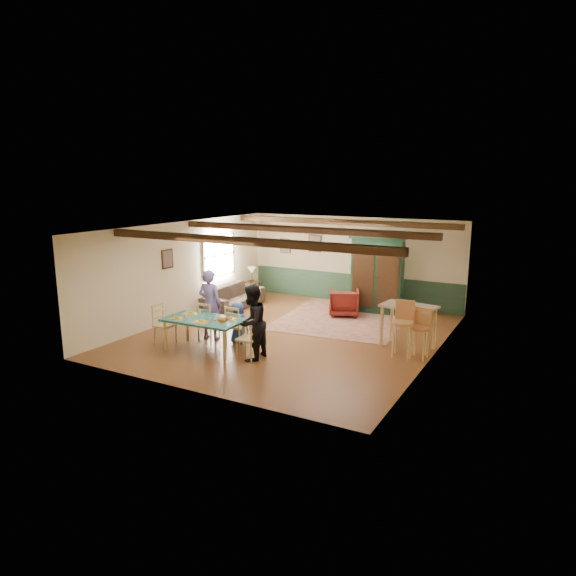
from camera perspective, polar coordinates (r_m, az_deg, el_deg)
The scene contains 35 objects.
floor at distance 13.00m, azimuth 0.48°, elevation -5.17°, with size 8.00×8.00×0.00m, color #593019.
wall_back at distance 16.25m, azimuth 7.17°, elevation 3.11°, with size 7.00×0.02×2.70m, color beige.
wall_left at distance 14.62m, azimuth -11.70°, elevation 1.96°, with size 0.02×8.00×2.70m, color beige.
wall_right at distance 11.48m, azimuth 16.08°, elevation -1.01°, with size 0.02×8.00×2.70m, color beige.
ceiling at distance 12.47m, azimuth 0.50°, elevation 6.76°, with size 7.00×8.00×0.02m, color white.
wainscot_back at distance 16.40m, azimuth 7.06°, elevation -0.00°, with size 6.95×0.03×0.90m, color #203B27.
ceiling_beam_front at distance 10.52m, azimuth -5.45°, elevation 5.23°, with size 6.95×0.16×0.16m, color black.
ceiling_beam_mid at distance 12.84m, azimuth 1.35°, elevation 6.51°, with size 6.95×0.16×0.16m, color black.
ceiling_beam_back at distance 15.18m, azimuth 5.89°, elevation 7.31°, with size 6.95×0.16×0.16m, color black.
window_left at distance 15.89m, azimuth -7.69°, elevation 3.62°, with size 0.06×1.60×1.30m, color white, non-canonical shape.
picture_left_wall at distance 14.09m, azimuth -13.25°, elevation 3.16°, with size 0.04×0.42×0.52m, color #7B6C5A, non-canonical shape.
picture_back_a at distance 16.68m, azimuth 3.01°, elevation 4.98°, with size 0.45×0.04×0.55m, color #7B6C5A, non-canonical shape.
picture_back_b at distance 17.20m, azimuth -0.32°, elevation 4.71°, with size 0.38×0.04×0.48m, color #7B6C5A, non-canonical shape.
dining_table at distance 11.85m, azimuth -9.25°, elevation -5.17°, with size 1.80×1.00×0.75m, color #1A544D, non-canonical shape.
dining_chair_far_left at distance 12.60m, azimuth -8.82°, elevation -3.63°, with size 0.42×0.44×0.95m, color tan, non-canonical shape.
dining_chair_far_right at distance 12.17m, azimuth -5.74°, elevation -4.11°, with size 0.42×0.44×0.95m, color tan, non-canonical shape.
dining_chair_end_left at distance 12.51m, azimuth -13.55°, elevation -3.95°, with size 0.42×0.44×0.95m, color tan, non-canonical shape.
dining_chair_end_right at distance 11.20m, azimuth -4.47°, elevation -5.52°, with size 0.42×0.44×0.95m, color tan, non-canonical shape.
person_man at distance 12.57m, azimuth -8.66°, elevation -1.84°, with size 0.63×0.41×1.73m, color #6D5C9E.
person_woman at distance 11.05m, azimuth -4.05°, elevation -3.86°, with size 0.80×0.63×1.65m, color black.
person_child at distance 12.22m, azimuth -5.54°, elevation -3.90°, with size 0.49×0.32×1.01m, color #284AA1.
cat at distance 11.33m, azimuth -7.36°, elevation -3.45°, with size 0.36×0.14×0.18m, color orange, non-canonical shape.
place_setting_near_left at distance 11.86m, azimuth -12.18°, elevation -3.10°, with size 0.40×0.30×0.11m, color gold, non-canonical shape.
place_setting_near_center at distance 11.47m, azimuth -9.65°, elevation -3.51°, with size 0.40×0.30×0.11m, color gold, non-canonical shape.
place_setting_far_left at distance 12.24m, azimuth -10.72°, elevation -2.56°, with size 0.40×0.30×0.11m, color gold, non-canonical shape.
place_setting_far_right at distance 11.62m, azimuth -6.39°, elevation -3.21°, with size 0.40×0.30×0.11m, color gold, non-canonical shape.
area_rug at distance 14.56m, azimuth 6.16°, elevation -3.33°, with size 3.30×3.92×0.01m, color tan.
armoire at distance 15.14m, azimuth 9.91°, elevation 1.56°, with size 1.61×0.64×2.28m, color #143322.
armchair at distance 14.77m, azimuth 6.24°, elevation -1.60°, with size 0.82×0.84×0.76m, color #521010.
sofa at distance 15.70m, azimuth -6.07°, elevation -0.94°, with size 2.31×0.90×0.67m, color #372B22.
end_table at distance 16.99m, azimuth -4.02°, elevation -0.16°, with size 0.43×0.43×0.53m, color black, non-canonical shape.
table_lamp at distance 16.89m, azimuth -4.04°, elevation 1.52°, with size 0.27×0.27×0.48m, color beige, non-canonical shape.
counter_table at distance 12.17m, azimuth 13.19°, elevation -4.21°, with size 1.22×0.71×1.02m, color #C3B097, non-canonical shape.
bar_stool_left at distance 11.50m, azimuth 12.60°, elevation -4.55°, with size 0.44×0.49×1.25m, color #C2804B, non-canonical shape.
bar_stool_right at distance 11.53m, azimuth 14.43°, elevation -4.97°, with size 0.39×0.43×1.10m, color #C2804B, non-canonical shape.
Camera 1 is at (5.86, -10.95, 3.85)m, focal length 32.00 mm.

